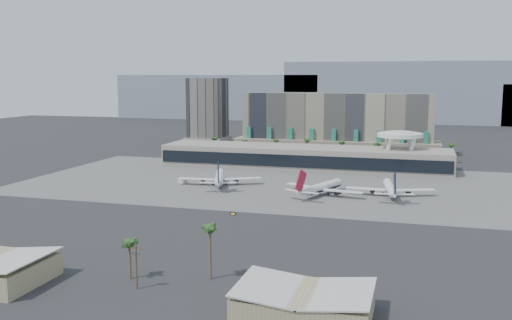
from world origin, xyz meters
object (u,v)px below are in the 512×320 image
(service_vehicle_a, at_px, (183,181))
(airliner_centre, at_px, (321,187))
(airliner_right, at_px, (390,188))
(service_vehicle_b, at_px, (315,188))
(taxiway_sign, at_px, (233,214))
(utility_pole, at_px, (136,262))
(airliner_left, at_px, (220,178))

(service_vehicle_a, bearing_deg, airliner_centre, 16.91)
(airliner_right, bearing_deg, service_vehicle_b, 164.04)
(service_vehicle_b, relative_size, taxiway_sign, 1.56)
(utility_pole, distance_m, taxiway_sign, 80.99)
(service_vehicle_a, bearing_deg, utility_pole, -46.72)
(airliner_right, xyz_separation_m, service_vehicle_a, (-102.41, 3.37, -2.47))
(airliner_left, bearing_deg, taxiway_sign, -83.44)
(airliner_centre, height_order, service_vehicle_a, airliner_centre)
(airliner_left, xyz_separation_m, airliner_centre, (52.44, -9.66, -0.17))
(service_vehicle_b, distance_m, taxiway_sign, 61.83)
(service_vehicle_a, distance_m, taxiway_sign, 72.55)
(utility_pole, distance_m, airliner_centre, 130.15)
(airliner_centre, height_order, taxiway_sign, airliner_centre)
(airliner_centre, bearing_deg, service_vehicle_b, 136.14)
(airliner_centre, distance_m, taxiway_sign, 53.99)
(airliner_left, bearing_deg, service_vehicle_b, -16.16)
(utility_pole, relative_size, airliner_centre, 0.31)
(utility_pole, height_order, service_vehicle_b, utility_pole)
(airliner_right, relative_size, service_vehicle_a, 9.13)
(airliner_right, height_order, service_vehicle_b, airliner_right)
(airliner_right, distance_m, service_vehicle_b, 35.73)
(taxiway_sign, bearing_deg, airliner_centre, 60.49)
(utility_pole, distance_m, airliner_left, 139.77)
(airliner_left, xyz_separation_m, service_vehicle_a, (-19.73, 0.10, -2.66))
(airliner_right, distance_m, service_vehicle_a, 102.50)
(airliner_centre, bearing_deg, taxiway_sign, -98.17)
(airliner_left, bearing_deg, airliner_right, -20.17)
(airliner_left, bearing_deg, service_vehicle_a, 161.79)
(utility_pole, xyz_separation_m, airliner_left, (-26.64, 137.17, -3.39))
(airliner_centre, bearing_deg, airliner_left, -168.86)
(airliner_left, distance_m, taxiway_sign, 62.11)
(utility_pole, relative_size, service_vehicle_a, 2.68)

